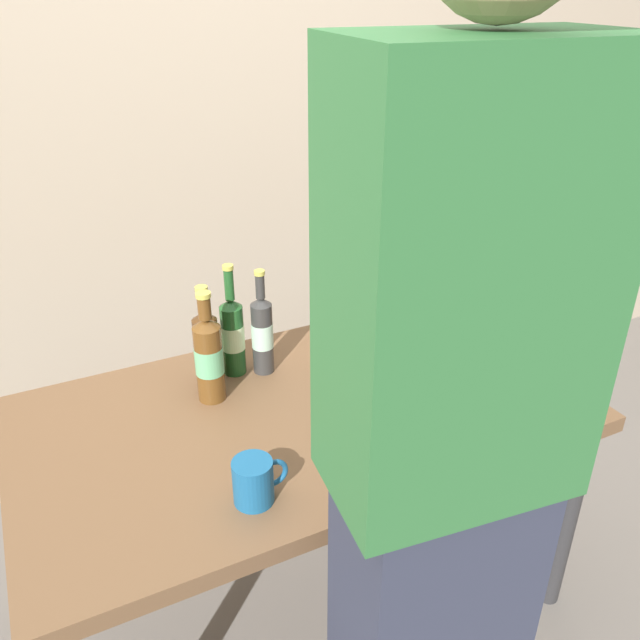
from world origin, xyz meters
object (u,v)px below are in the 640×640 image
beer_bottle_brown (209,357)px  laptop (402,366)px  coffee_mug (254,481)px  beer_bottle_amber (262,333)px  beer_bottle_dark (233,334)px  person_figure (443,484)px  beer_bottle_green (207,346)px

beer_bottle_brown → laptop: bearing=-16.6°
laptop → coffee_mug: (-0.54, -0.26, 0.01)m
beer_bottle_amber → beer_bottle_dark: bearing=158.3°
person_figure → beer_bottle_amber: bearing=90.0°
beer_bottle_amber → person_figure: size_ratio=0.17×
laptop → beer_bottle_green: 0.54m
beer_bottle_green → coffee_mug: 0.50m
laptop → person_figure: bearing=-118.2°
beer_bottle_brown → beer_bottle_green: bearing=77.3°
coffee_mug → beer_bottle_amber: bearing=66.1°
coffee_mug → person_figure: bearing=-58.8°
beer_bottle_brown → beer_bottle_amber: same height
beer_bottle_dark → beer_bottle_amber: size_ratio=1.06×
person_figure → coffee_mug: 0.46m
beer_bottle_dark → beer_bottle_brown: (-0.10, -0.10, 0.00)m
beer_bottle_brown → beer_bottle_amber: bearing=20.8°
beer_bottle_green → beer_bottle_dark: 0.08m
beer_bottle_brown → person_figure: bearing=-77.0°
beer_bottle_dark → beer_bottle_brown: bearing=-135.6°
beer_bottle_green → beer_bottle_brown: (-0.02, -0.08, 0.01)m
beer_bottle_dark → coffee_mug: size_ratio=2.64×
beer_bottle_brown → person_figure: 0.79m
person_figure → coffee_mug: person_figure is taller
laptop → beer_bottle_brown: 0.54m
beer_bottle_amber → person_figure: (0.00, -0.83, 0.12)m
beer_bottle_brown → person_figure: person_figure is taller
beer_bottle_dark → coffee_mug: beer_bottle_dark is taller
laptop → coffee_mug: size_ratio=3.52×
beer_bottle_amber → beer_bottle_brown: bearing=-159.2°
beer_bottle_brown → beer_bottle_amber: 0.19m
beer_bottle_dark → beer_bottle_amber: (0.08, -0.03, -0.00)m
coffee_mug → beer_bottle_green: bearing=83.7°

